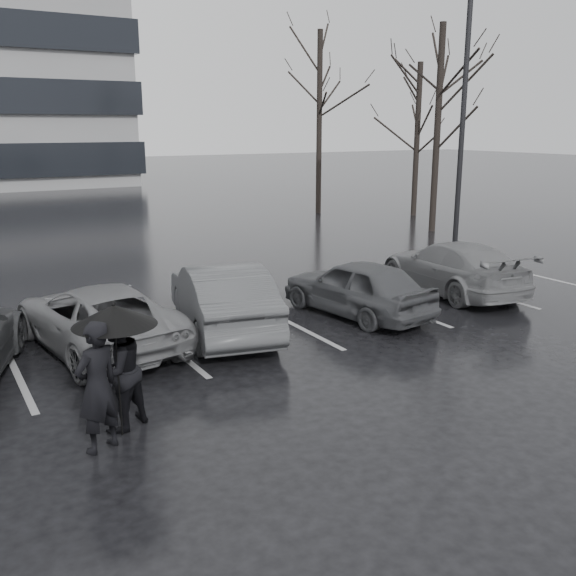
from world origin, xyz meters
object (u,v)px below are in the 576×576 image
Objects in this scene: pedestrian_left at (97,387)px; pedestrian_right at (118,371)px; car_east at (452,267)px; car_main at (357,287)px; car_west_b at (98,317)px; tree_north at (319,124)px; lamp_post at (463,113)px; tree_east at (437,130)px; tree_ne at (417,141)px; car_west_a at (222,298)px.

pedestrian_left is 1.03× the size of pedestrian_right.
car_main is at bearing 14.92° from car_east.
tree_north is at bearing -142.34° from car_west_b.
lamp_post is at bearing -97.28° from tree_north.
tree_east is at bearing -169.69° from pedestrian_left.
car_east is at bearing 176.14° from pedestrian_left.
car_east is (8.95, -0.25, 0.03)m from car_west_b.
car_west_a is at bearing -142.68° from tree_ne.
car_west_b is at bearing -128.32° from pedestrian_right.
lamp_post is (10.56, 4.07, 3.83)m from car_west_a.
pedestrian_left is 16.51m from lamp_post.
car_west_b is 14.13m from lamp_post.
car_west_b is at bearing -15.78° from car_main.
tree_north is at bearing -158.33° from pedestrian_right.
pedestrian_left is at bearing 59.70° from car_west_a.
pedestrian_right is 15.94m from lamp_post.
car_east is 10.61m from tree_east.
tree_east is at bearing -148.73° from car_main.
lamp_post is 1.25× the size of tree_east.
tree_ne reaches higher than car_east.
car_west_a is 15.43m from tree_east.
tree_north reaches higher than pedestrian_right.
car_east is 15.03m from tree_ne.
car_west_b is at bearing -147.33° from tree_ne.
pedestrian_right is 24.01m from tree_ne.
car_main is 3.37m from car_east.
car_west_a is at bearing -161.78° from pedestrian_right.
car_east is 6.94m from lamp_post.
car_west_b is 0.56× the size of tree_east.
lamp_post reaches higher than car_west_a.
tree_north is (-1.00, 7.00, 0.25)m from tree_east.
car_west_a is at bearing -16.30° from car_main.
tree_ne is 0.82× the size of tree_north.
car_main is at bearing -175.25° from car_west_a.
tree_north is at bearing 139.40° from tree_ne.
tree_east is (12.93, 7.76, 3.27)m from car_west_a.
lamp_post reaches higher than tree_ne.
car_west_b is 0.53× the size of tree_north.
car_east is at bearing -167.29° from car_west_a.
pedestrian_right is (-6.23, -2.87, 0.22)m from car_main.
car_west_b is 21.46m from tree_ne.
car_west_a is 2.49m from car_west_b.
car_main is 7.44m from pedestrian_left.
car_west_a is 0.97× the size of car_east.
pedestrian_left reaches higher than car_west_b.
tree_east reaches higher than car_west_a.
car_main is 0.84× the size of car_east.
tree_ne is at bearing 57.70° from lamp_post.
lamp_post is 4.42m from tree_east.
tree_north is (-3.50, 3.00, 0.75)m from tree_ne.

